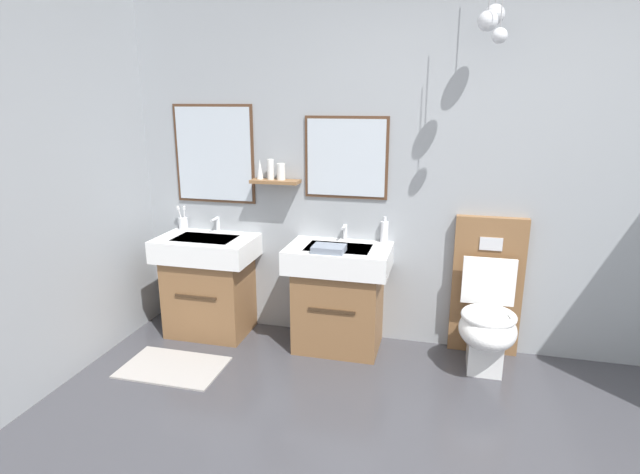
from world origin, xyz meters
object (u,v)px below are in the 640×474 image
(toilet, at_px, (487,312))
(folded_hand_towel, at_px, (329,249))
(soap_dispenser, at_px, (384,231))
(vanity_sink_left, at_px, (209,282))
(toothbrush_cup, at_px, (183,223))
(vanity_sink_right, at_px, (339,294))

(toilet, distance_m, folded_hand_towel, 1.16)
(soap_dispenser, xyz_separation_m, folded_hand_towel, (-0.33, -0.33, -0.06))
(vanity_sink_left, height_order, folded_hand_towel, folded_hand_towel)
(toilet, distance_m, soap_dispenser, 0.89)
(toilet, distance_m, toothbrush_cup, 2.38)
(toilet, bearing_deg, vanity_sink_right, -179.38)
(toilet, relative_size, soap_dispenser, 5.24)
(soap_dispenser, height_order, folded_hand_towel, soap_dispenser)
(toothbrush_cup, bearing_deg, toilet, -3.93)
(vanity_sink_left, bearing_deg, soap_dispenser, 7.87)
(vanity_sink_right, bearing_deg, soap_dispenser, 31.77)
(folded_hand_towel, bearing_deg, vanity_sink_right, 75.16)
(vanity_sink_left, xyz_separation_m, soap_dispenser, (1.32, 0.18, 0.44))
(vanity_sink_right, height_order, folded_hand_towel, folded_hand_towel)
(folded_hand_towel, bearing_deg, vanity_sink_left, 171.27)
(vanity_sink_left, xyz_separation_m, toothbrush_cup, (-0.28, 0.17, 0.41))
(toothbrush_cup, xyz_separation_m, folded_hand_towel, (1.27, -0.32, -0.03))
(vanity_sink_right, distance_m, toothbrush_cup, 1.38)
(toothbrush_cup, distance_m, folded_hand_towel, 1.31)
(vanity_sink_left, xyz_separation_m, toilet, (2.05, 0.01, -0.04))
(vanity_sink_left, relative_size, toilet, 0.77)
(vanity_sink_right, relative_size, toothbrush_cup, 4.00)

